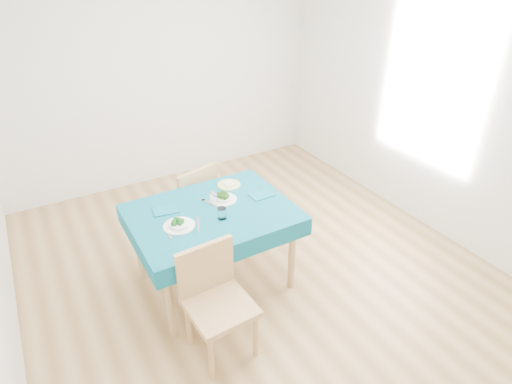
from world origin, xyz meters
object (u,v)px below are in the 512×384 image
table (214,248)px  bowl_far (223,197)px  chair_near (220,294)px  chair_far (186,189)px  bowl_near (179,223)px  side_plate (229,185)px

table → bowl_far: bowl_far is taller
chair_near → chair_far: (0.35, 1.49, 0.01)m
bowl_near → side_plate: size_ratio=1.18×
bowl_near → table: bearing=13.3°
bowl_near → bowl_far: (0.48, 0.19, -0.00)m
table → bowl_near: 0.53m
bowl_near → bowl_far: 0.51m
side_plate → table: bearing=-135.3°
table → bowl_near: size_ratio=5.28×
side_plate → chair_far: bearing=118.6°
table → bowl_far: bearing=34.2°
table → chair_near: chair_near is taller
table → side_plate: 0.60m
side_plate → chair_near: bearing=-120.5°
chair_near → side_plate: 1.21m
table → bowl_far: 0.46m
chair_far → bowl_far: (0.09, -0.67, 0.23)m
chair_near → bowl_far: 0.96m
chair_near → bowl_far: chair_near is taller
chair_near → chair_far: chair_far is taller
chair_near → side_plate: bearing=56.6°
bowl_far → bowl_near: bearing=-158.8°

